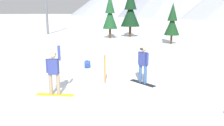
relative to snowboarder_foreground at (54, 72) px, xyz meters
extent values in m
plane|color=white|center=(1.82, 0.17, -1.00)|extent=(800.00, 800.00, 0.00)
cube|color=yellow|center=(0.00, 0.00, -0.98)|extent=(1.58, 0.84, 0.02)
cylinder|color=gray|center=(-0.15, -0.06, -0.53)|extent=(0.15, 0.15, 0.88)
cylinder|color=gray|center=(0.15, 0.06, -0.53)|extent=(0.15, 0.15, 0.88)
cube|color=navy|center=(0.00, 0.00, 0.23)|extent=(0.46, 0.37, 0.64)
cylinder|color=navy|center=(-0.24, -0.10, 0.26)|extent=(0.11, 0.11, 0.58)
cylinder|color=navy|center=(0.24, 0.09, 0.80)|extent=(0.11, 0.11, 0.60)
sphere|color=tan|center=(0.00, 0.00, 0.71)|extent=(0.24, 0.24, 0.24)
cube|color=black|center=(-0.05, 0.13, 0.72)|extent=(0.17, 0.10, 0.08)
cube|color=black|center=(2.74, 3.20, -0.98)|extent=(1.47, 0.83, 0.02)
cylinder|color=#335184|center=(2.88, 3.14, -0.53)|extent=(0.15, 0.15, 0.88)
cylinder|color=#335184|center=(2.59, 3.26, -0.53)|extent=(0.15, 0.15, 0.88)
cube|color=navy|center=(2.74, 3.20, 0.22)|extent=(0.46, 0.38, 0.64)
cylinder|color=navy|center=(2.97, 3.10, 0.25)|extent=(0.11, 0.11, 0.58)
cylinder|color=navy|center=(2.50, 3.30, 0.25)|extent=(0.11, 0.11, 0.58)
sphere|color=tan|center=(2.74, 3.20, 0.70)|extent=(0.24, 0.24, 0.24)
cube|color=black|center=(2.68, 3.07, 0.71)|extent=(0.17, 0.10, 0.08)
cube|color=#2D4C9E|center=(-1.41, 4.70, -0.78)|extent=(0.36, 0.28, 0.44)
cube|color=navy|center=(-1.38, 4.57, -0.84)|extent=(0.23, 0.12, 0.20)
cylinder|color=black|center=(-1.41, 4.70, -0.54)|extent=(0.12, 0.06, 0.02)
cylinder|color=orange|center=(1.08, 2.40, -0.29)|extent=(0.06, 0.06, 1.41)
cylinder|color=#472D19|center=(-6.21, 23.37, -0.26)|extent=(0.33, 0.33, 1.47)
cone|color=black|center=(-6.21, 23.37, 2.03)|extent=(2.67, 2.67, 3.12)
cylinder|color=#472D19|center=(-7.95, 20.49, -0.36)|extent=(0.29, 0.29, 1.28)
cone|color=#194723|center=(-7.95, 20.49, 1.64)|extent=(1.95, 1.95, 2.72)
cone|color=#194723|center=(-7.95, 20.49, 3.54)|extent=(1.27, 1.27, 2.49)
cylinder|color=#472D19|center=(0.73, 18.40, -0.51)|extent=(0.22, 0.22, 0.97)
cone|color=#143819|center=(0.73, 18.40, 1.01)|extent=(1.63, 1.63, 2.07)
cone|color=#143819|center=(0.73, 18.40, 2.46)|extent=(1.06, 1.06, 1.90)
camera|label=1|loc=(6.23, -7.06, 2.39)|focal=36.80mm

